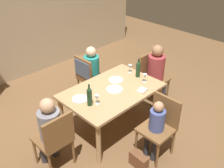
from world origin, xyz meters
TOP-DOWN VIEW (x-y plane):
  - ground_plane at (0.00, 0.00)m, footprint 10.00×10.00m
  - rear_room_partition at (0.00, 2.70)m, footprint 6.40×0.12m
  - dining_table at (0.00, 0.00)m, footprint 1.52×1.00m
  - chair_left_end at (-1.14, -0.09)m, footprint 0.44×0.44m
  - chair_right_end at (1.14, 0.09)m, footprint 0.44×0.44m
  - chair_far_right at (0.22, 0.88)m, footprint 0.46×0.44m
  - chair_near at (0.09, -0.88)m, footprint 0.44×0.44m
  - person_woman_host at (-1.14, 0.03)m, footprint 0.29×0.34m
  - person_man_bearded at (1.14, -0.03)m, footprint 0.31×0.36m
  - person_man_guest at (0.37, 0.88)m, footprint 0.33×0.29m
  - person_child_small at (-0.02, -0.88)m, footprint 0.25×0.22m
  - wine_bottle_tall_green at (0.60, -0.02)m, footprint 0.08×0.08m
  - wine_bottle_dark_red at (-0.51, -0.07)m, footprint 0.08×0.08m
  - wine_glass_near_left at (0.54, -0.21)m, footprint 0.07×0.07m
  - wine_glass_centre at (0.62, 0.17)m, footprint 0.07×0.07m
  - wine_glass_near_right at (-0.42, -0.12)m, footprint 0.07×0.07m
  - dinner_plate_host at (0.02, -0.03)m, footprint 0.26×0.26m
  - dinner_plate_guest_left at (-0.52, 0.14)m, footprint 0.25×0.25m
  - dinner_plate_guest_right at (0.25, 0.16)m, footprint 0.24×0.24m
  - folded_napkin at (0.29, -0.37)m, footprint 0.18×0.15m
  - handbag at (-0.35, -0.88)m, footprint 0.13×0.29m

SIDE VIEW (x-z plane):
  - ground_plane at x=0.00m, z-range 0.00..0.00m
  - handbag at x=-0.35m, z-range 0.00..0.22m
  - chair_left_end at x=-1.14m, z-range 0.07..0.99m
  - chair_right_end at x=1.14m, z-range 0.07..0.99m
  - chair_near at x=0.09m, z-range 0.07..0.99m
  - person_child_small at x=-0.02m, z-range 0.09..1.03m
  - chair_far_right at x=0.22m, z-range 0.13..1.05m
  - person_man_guest at x=0.37m, z-range 0.09..1.18m
  - person_woman_host at x=-1.14m, z-range 0.09..1.20m
  - dining_table at x=0.00m, z-range 0.28..1.02m
  - person_man_bearded at x=1.14m, z-range 0.09..1.23m
  - dinner_plate_host at x=0.02m, z-range 0.74..0.75m
  - dinner_plate_guest_left at x=-0.52m, z-range 0.74..0.75m
  - dinner_plate_guest_right at x=0.25m, z-range 0.74..0.75m
  - folded_napkin at x=0.29m, z-range 0.74..0.77m
  - wine_glass_near_left at x=0.54m, z-range 0.77..0.92m
  - wine_glass_centre at x=0.62m, z-range 0.77..0.92m
  - wine_glass_near_right at x=-0.42m, z-range 0.77..0.92m
  - wine_bottle_tall_green at x=0.60m, z-range 0.72..1.05m
  - wine_bottle_dark_red at x=-0.51m, z-range 0.72..1.06m
  - rear_room_partition at x=0.00m, z-range 0.00..2.70m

